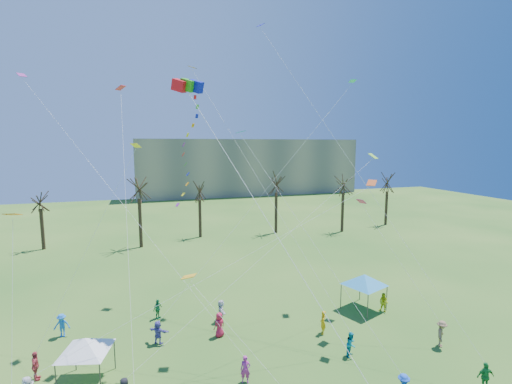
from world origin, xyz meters
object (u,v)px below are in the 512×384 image
object	(u,v)px
canopy_tent_blue	(364,280)
distant_building	(248,166)
big_box_kite	(192,152)
canopy_tent_white	(86,345)

from	to	relation	value
canopy_tent_blue	distant_building	bearing A→B (deg)	81.45
distant_building	canopy_tent_blue	world-z (taller)	distant_building
distant_building	big_box_kite	world-z (taller)	big_box_kite
big_box_kite	canopy_tent_white	world-z (taller)	big_box_kite
canopy_tent_white	canopy_tent_blue	bearing A→B (deg)	8.80
big_box_kite	canopy_tent_blue	distance (m)	17.67
distant_building	canopy_tent_white	size ratio (longest dim) A/B	17.14
distant_building	canopy_tent_white	world-z (taller)	distant_building
canopy_tent_white	canopy_tent_blue	world-z (taller)	canopy_tent_blue
distant_building	canopy_tent_blue	bearing A→B (deg)	-98.55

